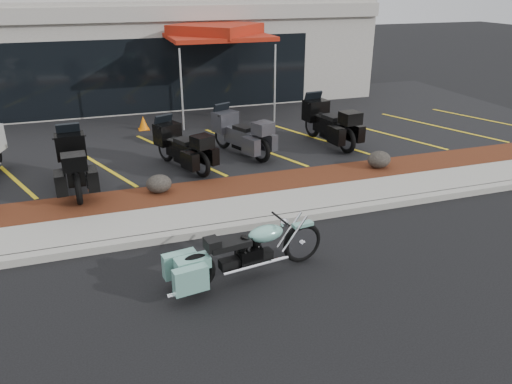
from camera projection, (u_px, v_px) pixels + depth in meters
name	position (u px, v px, depth m)	size (l,w,h in m)	color
ground	(233.00, 254.00, 9.18)	(90.00, 90.00, 0.00)	black
curb	(220.00, 229.00, 9.93)	(24.00, 0.25, 0.15)	gray
sidewalk	(212.00, 215.00, 10.54)	(24.00, 1.20, 0.15)	gray
mulch_bed	(199.00, 193.00, 11.59)	(24.00, 1.20, 0.16)	#35100C
upper_lot	(163.00, 132.00, 16.30)	(26.00, 9.60, 0.15)	black
dealership_building	(136.00, 48.00, 21.01)	(18.00, 8.16, 4.00)	gray
boulder_mid	(159.00, 184.00, 11.37)	(0.59, 0.49, 0.42)	black
boulder_right	(379.00, 159.00, 12.88)	(0.62, 0.51, 0.44)	black
hero_cruiser	(302.00, 237.00, 8.73)	(2.82, 0.72, 0.99)	#72B2A2
touring_black_front	(71.00, 151.00, 12.06)	(2.37, 0.91, 1.38)	black
touring_black_mid	(165.00, 138.00, 13.20)	(2.20, 0.84, 1.28)	black
touring_grey	(222.00, 126.00, 14.24)	(2.28, 0.87, 1.32)	#323238
touring_black_rear	(313.00, 115.00, 15.25)	(2.44, 0.93, 1.42)	black
traffic_cone	(143.00, 123.00, 16.22)	(0.33, 0.33, 0.44)	orange
popup_canopy	(216.00, 33.00, 16.97)	(4.09, 4.09, 3.14)	silver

